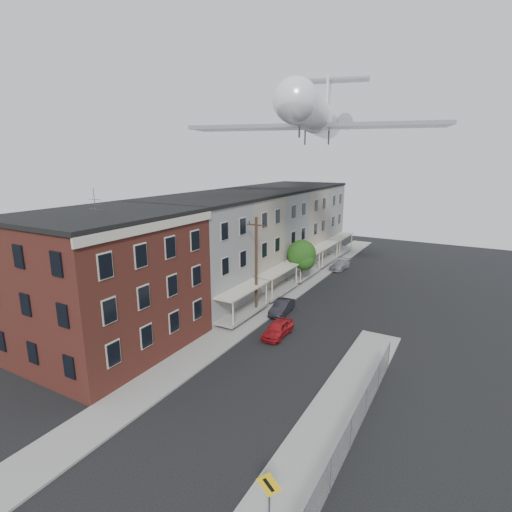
{
  "coord_description": "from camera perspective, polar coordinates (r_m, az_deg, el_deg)",
  "views": [
    {
      "loc": [
        11.19,
        -11.99,
        14.01
      ],
      "look_at": [
        -0.51,
        8.88,
        8.1
      ],
      "focal_mm": 28.0,
      "sensor_mm": 36.0,
      "label": 1
    }
  ],
  "objects": [
    {
      "name": "car_mid",
      "position": [
        37.1,
        3.73,
        -7.3
      ],
      "size": [
        1.65,
        3.9,
        1.25
      ],
      "primitive_type": "imported",
      "rotation": [
        0.0,
        0.0,
        0.09
      ],
      "color": "black",
      "rests_on": "ground"
    },
    {
      "name": "sidewalk_right",
      "position": [
        23.46,
        10.2,
        -22.85
      ],
      "size": [
        3.0,
        26.0,
        0.12
      ],
      "primitive_type": "cube",
      "color": "gray",
      "rests_on": "ground"
    },
    {
      "name": "row_house_d",
      "position": [
        55.35,
        4.15,
        4.61
      ],
      "size": [
        11.98,
        7.0,
        10.3
      ],
      "color": "gray",
      "rests_on": "ground"
    },
    {
      "name": "street_tree",
      "position": [
        44.45,
        6.65,
        0.04
      ],
      "size": [
        3.22,
        3.2,
        5.2
      ],
      "color": "black",
      "rests_on": "ground"
    },
    {
      "name": "car_far",
      "position": [
        52.48,
        11.9,
        -1.26
      ],
      "size": [
        2.01,
        4.11,
        1.15
      ],
      "primitive_type": "imported",
      "rotation": [
        0.0,
        0.0,
        -0.1
      ],
      "color": "gray",
      "rests_on": "ground"
    },
    {
      "name": "chainlink_fence",
      "position": [
        21.81,
        13.41,
        -23.19
      ],
      "size": [
        0.06,
        18.06,
        1.9
      ],
      "color": "gray",
      "rests_on": "ground"
    },
    {
      "name": "row_house_b",
      "position": [
        43.29,
        -3.77,
        2.01
      ],
      "size": [
        11.98,
        7.0,
        10.3
      ],
      "color": "gray",
      "rests_on": "ground"
    },
    {
      "name": "corner_building",
      "position": [
        31.25,
        -20.54,
        -3.48
      ],
      "size": [
        10.31,
        12.3,
        12.15
      ],
      "color": "#3C1713",
      "rests_on": "ground"
    },
    {
      "name": "car_near",
      "position": [
        32.63,
        3.15,
        -10.33
      ],
      "size": [
        1.54,
        3.75,
        1.27
      ],
      "primitive_type": "imported",
      "rotation": [
        0.0,
        0.0,
        0.01
      ],
      "color": "#A9151C",
      "rests_on": "ground"
    },
    {
      "name": "sidewalk_left",
      "position": [
        42.05,
        4.16,
        -5.53
      ],
      "size": [
        3.0,
        62.0,
        0.12
      ],
      "primitive_type": "cube",
      "color": "gray",
      "rests_on": "ground"
    },
    {
      "name": "row_house_c",
      "position": [
        49.2,
        0.67,
        3.48
      ],
      "size": [
        11.98,
        7.0,
        10.3
      ],
      "color": "slate",
      "rests_on": "ground"
    },
    {
      "name": "utility_pole",
      "position": [
        35.62,
        0.02,
        -1.32
      ],
      "size": [
        1.8,
        0.26,
        9.0
      ],
      "color": "black",
      "rests_on": "ground"
    },
    {
      "name": "row_house_a",
      "position": [
        37.77,
        -9.55,
        0.08
      ],
      "size": [
        11.98,
        7.0,
        10.3
      ],
      "color": "slate",
      "rests_on": "ground"
    },
    {
      "name": "airplane",
      "position": [
        42.49,
        8.71,
        19.03
      ],
      "size": [
        24.39,
        27.88,
        8.03
      ],
      "color": "white",
      "rests_on": "ground"
    },
    {
      "name": "row_house_e",
      "position": [
        61.69,
        6.94,
        5.5
      ],
      "size": [
        11.98,
        7.0,
        10.3
      ],
      "color": "slate",
      "rests_on": "ground"
    },
    {
      "name": "ground",
      "position": [
        21.57,
        -11.71,
        -26.96
      ],
      "size": [
        120.0,
        120.0,
        0.0
      ],
      "primitive_type": "plane",
      "color": "black",
      "rests_on": "ground"
    },
    {
      "name": "curb_left",
      "position": [
        41.5,
        5.98,
        -5.83
      ],
      "size": [
        0.15,
        62.0,
        0.14
      ],
      "primitive_type": "cube",
      "color": "gray",
      "rests_on": "ground"
    },
    {
      "name": "curb_right",
      "position": [
        23.85,
        6.66,
        -21.99
      ],
      "size": [
        0.15,
        26.0,
        0.14
      ],
      "primitive_type": "cube",
      "color": "gray",
      "rests_on": "ground"
    },
    {
      "name": "warning_sign",
      "position": [
        17.28,
        1.87,
        -30.7
      ],
      "size": [
        1.1,
        0.11,
        2.8
      ],
      "color": "#515156",
      "rests_on": "ground"
    }
  ]
}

